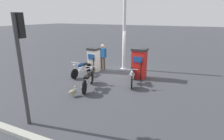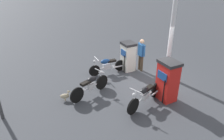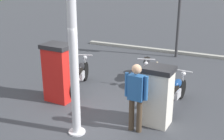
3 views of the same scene
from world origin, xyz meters
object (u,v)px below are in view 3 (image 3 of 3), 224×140
object	(u,v)px
roadside_traffic_light	(180,2)
canopy_support_pole	(73,44)
attendant_person	(136,94)
wandering_duck	(159,67)
motorcycle_near_pump	(176,92)
fuel_pump_near	(158,96)
motorcycle_extra	(146,68)
fuel_pump_far	(59,72)
motorcycle_far_pump	(80,75)

from	to	relation	value
roadside_traffic_light	canopy_support_pole	xyz separation A→B (m)	(-7.25, 0.23, -0.24)
attendant_person	wandering_duck	bearing A→B (deg)	11.93
motorcycle_near_pump	attendant_person	world-z (taller)	attendant_person
fuel_pump_near	motorcycle_extra	size ratio (longest dim) A/B	0.77
fuel_pump_far	motorcycle_extra	world-z (taller)	fuel_pump_far
motorcycle_near_pump	canopy_support_pole	world-z (taller)	canopy_support_pole
fuel_pump_near	motorcycle_far_pump	xyz separation A→B (m)	(1.02, 2.97, -0.29)
fuel_pump_far	canopy_support_pole	bearing A→B (deg)	-130.95
attendant_person	fuel_pump_far	bearing A→B (deg)	78.08
motorcycle_far_pump	canopy_support_pole	distance (m)	3.22
fuel_pump_near	attendant_person	size ratio (longest dim) A/B	0.89
motorcycle_far_pump	attendant_person	xyz separation A→B (m)	(-1.59, -2.63, 0.49)
motorcycle_far_pump	canopy_support_pole	xyz separation A→B (m)	(-2.32, -1.46, 1.69)
motorcycle_far_pump	canopy_support_pole	bearing A→B (deg)	-147.78
wandering_duck	roadside_traffic_light	bearing A→B (deg)	1.07
fuel_pump_near	fuel_pump_far	xyz separation A→B (m)	(-0.00, 3.00, 0.10)
wandering_duck	motorcycle_far_pump	bearing A→B (deg)	146.95
wandering_duck	motorcycle_near_pump	bearing A→B (deg)	-152.00
fuel_pump_near	motorcycle_extra	bearing A→B (deg)	27.04
fuel_pump_near	motorcycle_extra	xyz separation A→B (m)	(2.61, 1.33, -0.27)
motorcycle_far_pump	wandering_duck	world-z (taller)	motorcycle_far_pump
fuel_pump_near	motorcycle_extra	world-z (taller)	fuel_pump_near
wandering_duck	roadside_traffic_light	distance (m)	3.14
motorcycle_far_pump	wandering_duck	distance (m)	3.19
fuel_pump_near	canopy_support_pole	distance (m)	2.43
motorcycle_extra	motorcycle_far_pump	bearing A→B (deg)	134.15
fuel_pump_far	fuel_pump_near	bearing A→B (deg)	-89.99
motorcycle_near_pump	motorcycle_extra	size ratio (longest dim) A/B	1.01
motorcycle_near_pump	motorcycle_extra	distance (m)	2.07
wandering_duck	canopy_support_pole	world-z (taller)	canopy_support_pole
motorcycle_extra	wandering_duck	xyz separation A→B (m)	(1.08, -0.10, -0.27)
roadside_traffic_light	wandering_duck	bearing A→B (deg)	-178.93
attendant_person	wandering_duck	world-z (taller)	attendant_person
motorcycle_extra	attendant_person	size ratio (longest dim) A/B	1.17
attendant_person	roadside_traffic_light	bearing A→B (deg)	8.22
motorcycle_far_pump	canopy_support_pole	size ratio (longest dim) A/B	0.46
motorcycle_far_pump	motorcycle_extra	size ratio (longest dim) A/B	1.06
fuel_pump_near	roadside_traffic_light	bearing A→B (deg)	12.13
wandering_duck	canopy_support_pole	distance (m)	5.36
wandering_duck	canopy_support_pole	size ratio (longest dim) A/B	0.10
attendant_person	roadside_traffic_light	xyz separation A→B (m)	(6.51, 0.94, 1.44)
roadside_traffic_light	motorcycle_near_pump	bearing A→B (deg)	-163.78
motorcycle_extra	roadside_traffic_light	distance (m)	3.84
motorcycle_extra	canopy_support_pole	size ratio (longest dim) A/B	0.44
motorcycle_near_pump	roadside_traffic_light	bearing A→B (deg)	16.22
motorcycle_near_pump	motorcycle_far_pump	xyz separation A→B (m)	(-0.11, 3.09, 0.00)
motorcycle_far_pump	roadside_traffic_light	distance (m)	5.55
motorcycle_near_pump	motorcycle_extra	world-z (taller)	motorcycle_extra
motorcycle_extra	roadside_traffic_light	size ratio (longest dim) A/B	0.56
fuel_pump_near	wandering_duck	bearing A→B (deg)	18.52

